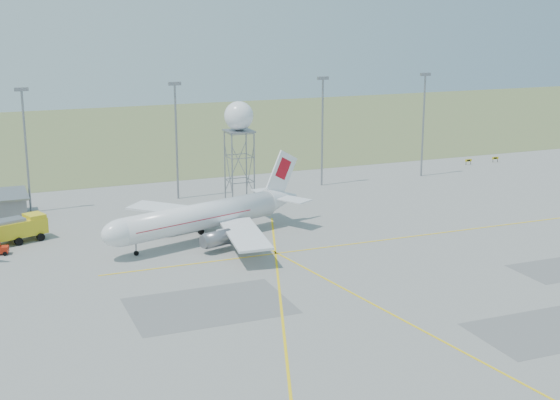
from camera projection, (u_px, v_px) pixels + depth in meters
name	position (u px, v px, depth m)	size (l,w,h in m)	color
ground	(433.00, 328.00, 82.14)	(400.00, 400.00, 0.00)	#A3A39E
grass_strip	(143.00, 134.00, 207.95)	(400.00, 120.00, 0.03)	#5A713E
mast_a	(25.00, 140.00, 125.72)	(2.20, 0.50, 20.50)	gray
mast_b	(176.00, 131.00, 134.88)	(2.20, 0.50, 20.50)	gray
mast_c	(322.00, 122.00, 145.15)	(2.20, 0.50, 20.50)	gray
mast_d	(424.00, 116.00, 153.21)	(2.20, 0.50, 20.50)	gray
taxi_sign_near	(468.00, 161.00, 167.01)	(1.60, 0.17, 1.20)	black
taxi_sign_far	(495.00, 158.00, 169.57)	(1.60, 0.17, 1.20)	black
airliner_main	(203.00, 217.00, 112.23)	(33.39, 31.55, 11.59)	white
radar_tower	(239.00, 147.00, 131.22)	(4.89, 4.89, 17.71)	gray
fire_truck	(15.00, 231.00, 111.57)	(9.81, 6.13, 3.72)	gold
baggage_tug	(0.00, 250.00, 106.40)	(2.34, 2.04, 1.63)	#B41F0C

